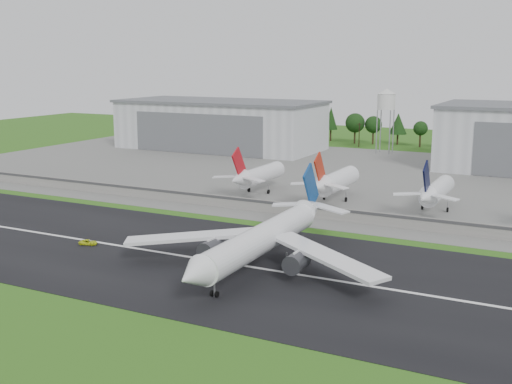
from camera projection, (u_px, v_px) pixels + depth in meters
The scene contains 14 objects.
ground at pixel (154, 269), 130.10m from camera, with size 600.00×600.00×0.00m, color #255C15.
runway at pixel (181, 256), 138.82m from camera, with size 320.00×60.00×0.10m, color black.
runway_centerline at pixel (181, 256), 138.80m from camera, with size 220.00×1.00×0.02m, color white.
apron at pixel (348, 176), 234.83m from camera, with size 320.00×150.00×0.10m, color slate.
blast_fence at pixel (271, 207), 177.73m from camera, with size 240.00×0.61×3.50m.
hangar_west at pixel (220, 124), 307.32m from camera, with size 97.00×44.00×23.20m.
water_tower at pixel (386, 99), 288.89m from camera, with size 8.40×8.40×29.40m.
utility_poles at pixel (403, 150), 304.67m from camera, with size 230.00×3.00×12.00m, color black, non-canonical shape.
treeline at pixel (411, 146), 317.77m from camera, with size 320.00×16.00×22.00m, color black, non-canonical shape.
main_airliner at pixel (259, 246), 128.93m from camera, with size 57.29×59.05×18.17m.
ground_vehicle at pixel (88, 242), 146.95m from camera, with size 1.95×4.22×1.17m, color #CFDD1A.
parked_jet_red_a at pixel (256, 175), 202.62m from camera, with size 7.36×31.29×16.51m.
parked_jet_red_b at pixel (334, 182), 191.11m from camera, with size 7.36×31.29×16.71m.
parked_jet_navy at pixel (435, 192), 177.89m from camera, with size 7.36×31.29×16.41m.
Camera 1 is at (74.93, -101.34, 41.44)m, focal length 45.00 mm.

